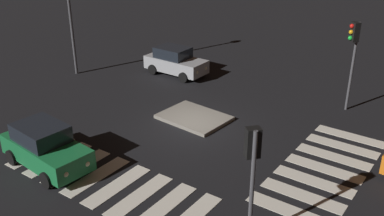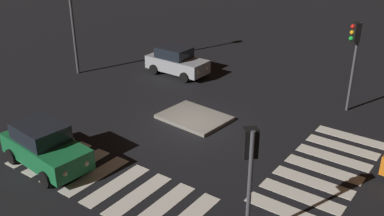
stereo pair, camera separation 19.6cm
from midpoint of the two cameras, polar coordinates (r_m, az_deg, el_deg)
The scene contains 8 objects.
ground_plane at distance 21.80m, azimuth 0.26°, elevation -2.39°, with size 80.00×80.00×0.00m, color black.
traffic_island at distance 22.51m, azimuth 0.54°, elevation -1.23°, with size 3.51×2.75×0.18m.
car_silver at distance 28.45m, azimuth -1.82°, elevation 6.02°, with size 4.09×1.97×1.77m.
car_green at distance 19.16m, azimuth -18.15°, elevation -4.70°, with size 4.35×2.30×1.84m.
traffic_light_north at distance 23.74m, azimuth 20.40°, elevation 7.58°, with size 0.54×0.53×4.72m.
traffic_light_east at distance 13.44m, azimuth 7.85°, elevation -6.33°, with size 0.53×0.54×3.97m.
crosswalk_near at distance 18.01m, azimuth -10.78°, elevation -9.14°, with size 8.75×3.20×0.02m.
crosswalk_side at distance 19.20m, azimuth 16.89°, elevation -7.55°, with size 3.20×7.60×0.02m.
Camera 2 is at (11.40, -15.78, 9.83)m, focal length 41.42 mm.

